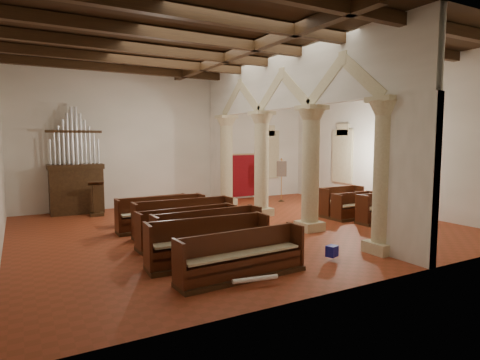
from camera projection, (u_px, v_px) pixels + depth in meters
name	position (u px, v px, depth m)	size (l,w,h in m)	color
floor	(240.00, 227.00, 13.66)	(14.00, 14.00, 0.00)	#943A20
ceiling	(240.00, 47.00, 13.05)	(14.00, 14.00, 0.00)	black
wall_back	(177.00, 139.00, 18.57)	(14.00, 0.02, 6.00)	white
wall_front	(383.00, 139.00, 8.14)	(14.00, 0.02, 6.00)	white
wall_right	(386.00, 139.00, 16.74)	(0.02, 12.00, 6.00)	white
ceiling_beams	(240.00, 52.00, 13.07)	(13.80, 11.80, 0.30)	#3E2813
arcade	(284.00, 123.00, 14.17)	(0.90, 11.90, 6.00)	beige
window_right_a	(416.00, 160.00, 15.50)	(0.03, 1.00, 2.20)	#377D5E
window_right_b	(343.00, 156.00, 18.98)	(0.03, 1.00, 2.20)	#377D5E
window_back	(268.00, 155.00, 21.05)	(1.00, 0.03, 2.20)	#377D5E
pipe_organ	(76.00, 180.00, 16.13)	(2.10, 0.85, 4.40)	#3E2813
lectern	(96.00, 201.00, 15.70)	(0.61, 0.62, 1.41)	#3E2313
dossal_curtain	(244.00, 175.00, 20.38)	(1.80, 0.07, 2.17)	maroon
processional_banner	(281.00, 186.00, 19.32)	(0.46, 0.59, 2.11)	#3E2813
hymnal_box_a	(332.00, 251.00, 9.91)	(0.27, 0.22, 0.27)	navy
hymnal_box_b	(247.00, 247.00, 10.19)	(0.32, 0.26, 0.32)	#16309C
hymnal_box_c	(212.00, 226.00, 12.64)	(0.32, 0.26, 0.32)	navy
tube_heater_a	(255.00, 279.00, 8.14)	(0.10, 0.10, 0.98)	white
tube_heater_b	(247.00, 248.00, 10.46)	(0.09, 0.09, 0.87)	white
nave_pew_0	(242.00, 263.00, 8.63)	(3.04, 0.83, 1.02)	#3E2813
nave_pew_1	(209.00, 249.00, 9.57)	(3.02, 0.89, 1.12)	#3E2813
nave_pew_2	(208.00, 237.00, 10.77)	(3.09, 0.86, 1.09)	#3E2813
nave_pew_3	(188.00, 233.00, 11.30)	(2.92, 0.86, 1.07)	#3E2813
nave_pew_4	(184.00, 224.00, 12.47)	(3.13, 0.81, 1.13)	#3E2813
nave_pew_5	(162.00, 219.00, 13.23)	(2.90, 0.78, 1.11)	#3E2813
nave_pew_6	(154.00, 214.00, 14.41)	(2.59, 0.79, 0.95)	#3E2813
aisle_pew_0	(383.00, 213.00, 14.43)	(2.10, 0.74, 1.06)	#3E2813
aisle_pew_1	(355.00, 210.00, 15.14)	(1.92, 0.68, 0.99)	#3E2813
aisle_pew_2	(341.00, 206.00, 15.75)	(1.97, 0.86, 1.14)	#3E2813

